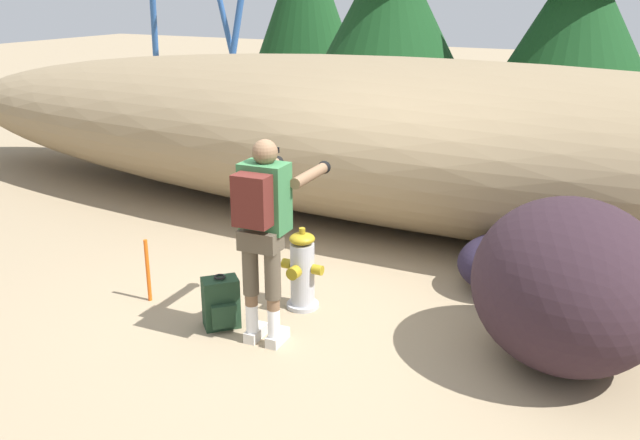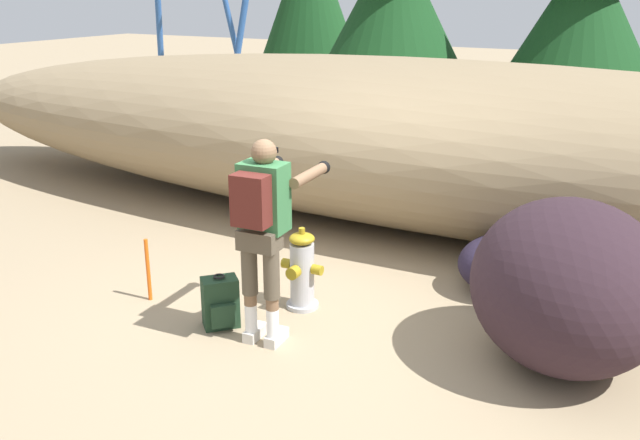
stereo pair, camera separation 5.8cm
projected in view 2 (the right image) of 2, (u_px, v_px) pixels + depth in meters
ground_plane at (308, 321)px, 6.11m from camera, size 56.00×56.00×0.04m
dirt_embankment at (430, 143)px, 8.32m from camera, size 15.63×3.20×1.98m
fire_hydrant at (302, 271)px, 6.22m from camera, size 0.40×0.35×0.76m
utility_worker at (264, 217)px, 5.42m from camera, size 0.57×0.99×1.68m
spare_backpack at (221, 303)px, 5.91m from camera, size 0.36×0.36×0.47m
boulder_large at (568, 286)px, 5.19m from camera, size 2.00×2.07×1.31m
boulder_mid at (505, 263)px, 6.60m from camera, size 1.17×1.22×0.55m
survey_stake at (148, 270)px, 6.39m from camera, size 0.04×0.04×0.60m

